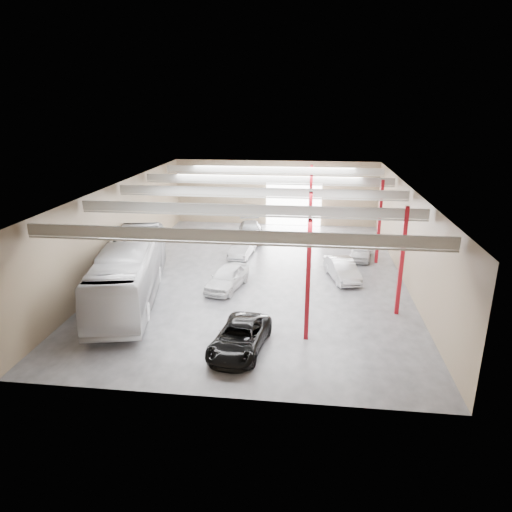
% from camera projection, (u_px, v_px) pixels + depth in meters
% --- Properties ---
extents(depot_shell, '(22.12, 32.12, 7.06)m').
position_uv_depth(depot_shell, '(262.00, 211.00, 34.78)').
color(depot_shell, '#424246').
rests_on(depot_shell, ground).
extents(coach_bus, '(6.18, 14.55, 3.95)m').
position_uv_depth(coach_bus, '(130.00, 271.00, 30.96)').
color(coach_bus, silver).
rests_on(coach_bus, ground).
extents(black_sedan, '(3.26, 5.79, 1.53)m').
position_uv_depth(black_sedan, '(240.00, 338.00, 24.62)').
color(black_sedan, black).
rests_on(black_sedan, ground).
extents(car_row_a, '(3.01, 5.22, 1.67)m').
position_uv_depth(car_row_a, '(227.00, 278.00, 32.94)').
color(car_row_a, silver).
rests_on(car_row_a, ground).
extents(car_row_b, '(2.08, 4.77, 1.53)m').
position_uv_depth(car_row_b, '(242.00, 247.00, 40.14)').
color(car_row_b, silver).
rests_on(car_row_b, ground).
extents(car_row_c, '(3.22, 5.98, 1.65)m').
position_uv_depth(car_row_c, '(251.00, 231.00, 45.01)').
color(car_row_c, gray).
rests_on(car_row_c, ground).
extents(car_right_near, '(2.81, 5.06, 1.58)m').
position_uv_depth(car_right_near, '(342.00, 269.00, 34.72)').
color(car_right_near, silver).
rests_on(car_right_near, ground).
extents(car_right_far, '(2.41, 4.51, 1.46)m').
position_uv_depth(car_right_far, '(361.00, 250.00, 39.42)').
color(car_right_far, silver).
rests_on(car_right_far, ground).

